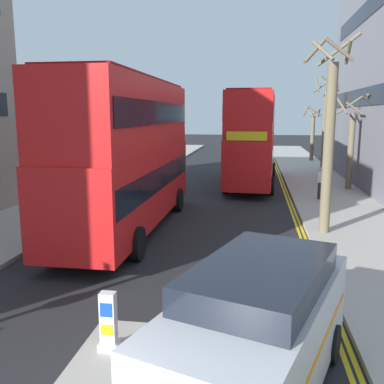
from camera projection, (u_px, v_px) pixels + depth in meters
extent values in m
cube|color=#ADA89E|center=(345.00, 214.00, 18.41)|extent=(4.00, 80.00, 0.14)
cube|color=#ADA89E|center=(63.00, 205.00, 20.30)|extent=(4.00, 80.00, 0.14)
cube|color=yellow|center=(300.00, 226.00, 16.79)|extent=(0.10, 56.00, 0.01)
cube|color=yellow|center=(296.00, 226.00, 16.81)|extent=(0.10, 56.00, 0.01)
cube|color=#ADA89E|center=(110.00, 352.00, 7.78)|extent=(1.10, 2.20, 0.10)
cube|color=silver|center=(109.00, 346.00, 7.76)|extent=(0.36, 0.28, 0.16)
cube|color=white|center=(108.00, 317.00, 7.66)|extent=(0.28, 0.20, 0.95)
cube|color=blue|center=(106.00, 310.00, 7.52)|extent=(0.22, 0.01, 0.26)
cube|color=yellow|center=(107.00, 330.00, 7.59)|extent=(0.22, 0.01, 0.20)
cube|color=red|center=(129.00, 185.00, 15.95)|extent=(2.56, 10.81, 2.60)
cube|color=red|center=(127.00, 116.00, 15.49)|extent=(2.51, 10.60, 2.50)
cube|color=black|center=(129.00, 177.00, 15.90)|extent=(2.59, 10.38, 0.84)
cube|color=black|center=(127.00, 113.00, 15.47)|extent=(2.58, 10.17, 0.80)
cube|color=yellow|center=(161.00, 136.00, 20.90)|extent=(2.00, 0.07, 0.44)
cube|color=maroon|center=(126.00, 79.00, 15.26)|extent=(2.31, 9.73, 0.10)
cylinder|color=black|center=(125.00, 198.00, 19.62)|extent=(0.31, 1.04, 1.04)
cylinder|color=black|center=(178.00, 200.00, 19.24)|extent=(0.31, 1.04, 1.04)
cylinder|color=black|center=(59.00, 240.00, 13.11)|extent=(0.31, 1.04, 1.04)
cylinder|color=black|center=(137.00, 244.00, 12.73)|extent=(0.31, 1.04, 1.04)
cube|color=red|center=(252.00, 157.00, 26.31)|extent=(3.02, 10.91, 2.60)
cube|color=red|center=(253.00, 115.00, 25.85)|extent=(2.96, 10.69, 2.50)
cube|color=black|center=(252.00, 152.00, 26.25)|extent=(3.03, 10.48, 0.84)
cube|color=black|center=(253.00, 114.00, 25.83)|extent=(3.01, 10.26, 0.80)
cube|color=yellow|center=(247.00, 136.00, 20.84)|extent=(2.00, 0.16, 0.44)
cube|color=maroon|center=(254.00, 93.00, 25.61)|extent=(2.72, 9.82, 0.10)
cylinder|color=black|center=(271.00, 186.00, 23.06)|extent=(0.35, 1.05, 1.04)
cylinder|color=black|center=(225.00, 184.00, 23.54)|extent=(0.35, 1.05, 1.04)
cylinder|color=black|center=(273.00, 170.00, 29.52)|extent=(0.35, 1.05, 1.04)
cylinder|color=black|center=(237.00, 169.00, 30.00)|extent=(0.35, 1.05, 1.04)
cube|color=silver|center=(257.00, 338.00, 6.57)|extent=(3.35, 5.06, 1.50)
cube|color=black|center=(262.00, 285.00, 6.56)|extent=(2.62, 3.45, 0.76)
cube|color=orange|center=(257.00, 335.00, 6.56)|extent=(3.24, 4.72, 0.10)
cylinder|color=black|center=(332.00, 343.00, 7.53)|extent=(0.43, 0.71, 0.68)
cylinder|color=black|center=(237.00, 321.00, 8.36)|extent=(0.43, 0.71, 0.68)
cylinder|color=#2D2D38|center=(320.00, 191.00, 21.29)|extent=(0.22, 0.22, 0.85)
cube|color=silver|center=(321.00, 177.00, 21.16)|extent=(0.34, 0.22, 0.56)
sphere|color=beige|center=(321.00, 169.00, 21.09)|extent=(0.20, 0.20, 0.20)
cylinder|color=#6B6047|center=(312.00, 138.00, 39.04)|extent=(0.35, 0.35, 4.03)
cylinder|color=#6B6047|center=(319.00, 113.00, 38.52)|extent=(0.19, 1.00, 0.75)
cylinder|color=#6B6047|center=(315.00, 112.00, 39.02)|extent=(0.98, 0.55, 0.77)
cylinder|color=#6B6047|center=(306.00, 111.00, 39.00)|extent=(0.77, 1.36, 1.07)
cylinder|color=#6B6047|center=(308.00, 111.00, 38.28)|extent=(0.93, 1.16, 1.01)
cylinder|color=#6B6047|center=(315.00, 111.00, 37.97)|extent=(1.33, 0.16, 0.98)
cylinder|color=#6B6047|center=(325.00, 132.00, 31.97)|extent=(0.41, 0.41, 5.85)
cylinder|color=#6B6047|center=(335.00, 87.00, 31.25)|extent=(0.24, 1.10, 0.82)
cylinder|color=#6B6047|center=(323.00, 85.00, 32.07)|extent=(1.49, 0.56, 1.12)
cylinder|color=#6B6047|center=(317.00, 85.00, 31.42)|extent=(0.21, 1.53, 1.12)
cylinder|color=#6B6047|center=(331.00, 83.00, 30.57)|extent=(1.61, 0.42, 1.18)
cylinder|color=#6B6047|center=(351.00, 152.00, 23.93)|extent=(0.34, 0.34, 4.24)
cylinder|color=#6B6047|center=(368.00, 104.00, 23.16)|extent=(0.53, 1.46, 1.09)
cylinder|color=#6B6047|center=(351.00, 104.00, 24.18)|extent=(1.52, 0.15, 1.12)
cylinder|color=#6B6047|center=(341.00, 104.00, 23.34)|extent=(0.58, 1.56, 1.16)
cylinder|color=#6B6047|center=(354.00, 108.00, 23.08)|extent=(0.94, 0.25, 0.70)
cylinder|color=#6B6047|center=(328.00, 150.00, 14.89)|extent=(0.37, 0.37, 5.94)
cylinder|color=#6B6047|center=(348.00, 52.00, 14.20)|extent=(0.19, 0.98, 0.73)
cylinder|color=#6B6047|center=(339.00, 50.00, 14.87)|extent=(1.42, 0.66, 1.09)
cylinder|color=#6B6047|center=(316.00, 50.00, 14.75)|extent=(0.97, 1.19, 1.04)
cylinder|color=#6B6047|center=(323.00, 51.00, 14.08)|extent=(0.69, 0.92, 0.77)
cylinder|color=#6B6047|center=(340.00, 49.00, 13.80)|extent=(1.05, 0.30, 0.78)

